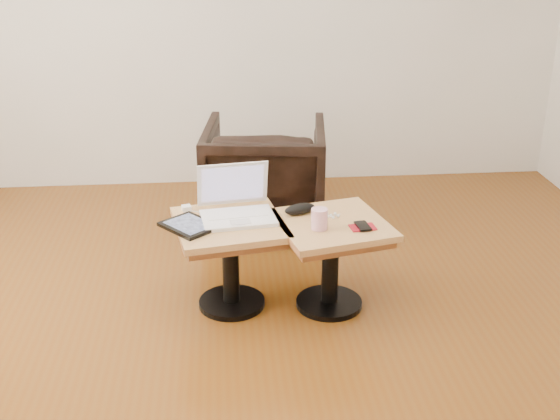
{
  "coord_description": "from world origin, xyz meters",
  "views": [
    {
      "loc": [
        -0.11,
        -2.53,
        1.79
      ],
      "look_at": [
        0.15,
        0.49,
        0.5
      ],
      "focal_mm": 45.0,
      "sensor_mm": 36.0,
      "label": 1
    }
  ],
  "objects": [
    {
      "name": "phone_on_sleeve",
      "position": [
        0.52,
        0.37,
        0.46
      ],
      "size": [
        0.13,
        0.11,
        0.01
      ],
      "rotation": [
        0.0,
        0.0,
        0.13
      ],
      "color": "maroon",
      "rests_on": "side_table_right"
    },
    {
      "name": "striped_cup",
      "position": [
        0.32,
        0.38,
        0.5
      ],
      "size": [
        0.09,
        0.09,
        0.1
      ],
      "primitive_type": "cylinder",
      "rotation": [
        0.0,
        0.0,
        -0.19
      ],
      "color": "#D55D92",
      "rests_on": "side_table_right"
    },
    {
      "name": "glasses_case",
      "position": [
        0.25,
        0.56,
        0.48
      ],
      "size": [
        0.18,
        0.13,
        0.05
      ],
      "primitive_type": "ellipsoid",
      "rotation": [
        0.0,
        0.0,
        0.39
      ],
      "color": "black",
      "rests_on": "side_table_right"
    },
    {
      "name": "laptop",
      "position": [
        -0.05,
        0.55,
        0.5
      ],
      "size": [
        0.38,
        0.34,
        0.24
      ],
      "rotation": [
        0.0,
        0.0,
        0.13
      ],
      "color": "white",
      "rests_on": "side_table_left"
    },
    {
      "name": "side_table_left",
      "position": [
        -0.09,
        0.49,
        0.34
      ],
      "size": [
        0.58,
        0.58,
        0.45
      ],
      "rotation": [
        0.0,
        0.0,
        0.18
      ],
      "color": "black",
      "rests_on": "ground"
    },
    {
      "name": "charging_adapter",
      "position": [
        -0.29,
        0.64,
        0.46
      ],
      "size": [
        0.05,
        0.05,
        0.03
      ],
      "primitive_type": "cube",
      "rotation": [
        0.0,
        0.0,
        0.26
      ],
      "color": "white",
      "rests_on": "side_table_left"
    },
    {
      "name": "side_table_right",
      "position": [
        0.39,
        0.45,
        0.34
      ],
      "size": [
        0.6,
        0.6,
        0.45
      ],
      "rotation": [
        0.0,
        0.0,
        0.24
      ],
      "color": "black",
      "rests_on": "ground"
    },
    {
      "name": "tablet",
      "position": [
        -0.27,
        0.44,
        0.46
      ],
      "size": [
        0.3,
        0.31,
        0.02
      ],
      "rotation": [
        0.0,
        0.0,
        0.7
      ],
      "color": "black",
      "rests_on": "side_table_left"
    },
    {
      "name": "room_shell",
      "position": [
        0.0,
        0.0,
        1.35
      ],
      "size": [
        4.52,
        4.52,
        2.71
      ],
      "color": "brown",
      "rests_on": "ground"
    },
    {
      "name": "armchair",
      "position": [
        0.14,
        1.43,
        0.33
      ],
      "size": [
        0.79,
        0.8,
        0.66
      ],
      "primitive_type": "imported",
      "rotation": [
        0.0,
        0.0,
        3.02
      ],
      "color": "black",
      "rests_on": "ground"
    },
    {
      "name": "earbuds_tangle",
      "position": [
        0.4,
        0.51,
        0.46
      ],
      "size": [
        0.08,
        0.06,
        0.02
      ],
      "color": "white",
      "rests_on": "side_table_right"
    }
  ]
}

